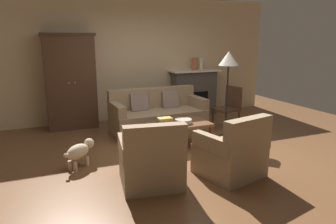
{
  "coord_description": "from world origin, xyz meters",
  "views": [
    {
      "loc": [
        -2.0,
        -4.56,
        1.86
      ],
      "look_at": [
        0.14,
        0.59,
        0.55
      ],
      "focal_mm": 33.29,
      "sensor_mm": 36.0,
      "label": 1
    }
  ],
  "objects_px": {
    "book_stack": "(165,121)",
    "dog": "(80,151)",
    "armchair_near_right": "(232,154)",
    "fruit_bowl": "(183,121)",
    "floor_lamp": "(228,64)",
    "armchair_near_left": "(151,162)",
    "mantel_vase_cream": "(201,64)",
    "fireplace": "(194,92)",
    "coffee_table": "(179,126)",
    "couch": "(158,116)",
    "side_chair_wooden": "(229,105)",
    "armoire": "(70,81)",
    "mantel_vase_terracotta": "(195,64)"
  },
  "relations": [
    {
      "from": "couch",
      "to": "mantel_vase_terracotta",
      "type": "bearing_deg",
      "value": 36.59
    },
    {
      "from": "floor_lamp",
      "to": "dog",
      "type": "height_order",
      "value": "floor_lamp"
    },
    {
      "from": "fruit_bowl",
      "to": "couch",
      "type": "bearing_deg",
      "value": 94.2
    },
    {
      "from": "book_stack",
      "to": "floor_lamp",
      "type": "distance_m",
      "value": 1.61
    },
    {
      "from": "fireplace",
      "to": "armchair_near_left",
      "type": "height_order",
      "value": "fireplace"
    },
    {
      "from": "fireplace",
      "to": "fruit_bowl",
      "type": "height_order",
      "value": "fireplace"
    },
    {
      "from": "couch",
      "to": "mantel_vase_terracotta",
      "type": "relative_size",
      "value": 6.75
    },
    {
      "from": "couch",
      "to": "book_stack",
      "type": "xyz_separation_m",
      "value": [
        -0.25,
        -1.02,
        0.16
      ]
    },
    {
      "from": "armoire",
      "to": "floor_lamp",
      "type": "xyz_separation_m",
      "value": [
        2.64,
        -1.88,
        0.43
      ]
    },
    {
      "from": "fruit_bowl",
      "to": "mantel_vase_terracotta",
      "type": "xyz_separation_m",
      "value": [
        1.28,
        2.08,
        0.81
      ]
    },
    {
      "from": "dog",
      "to": "armchair_near_right",
      "type": "bearing_deg",
      "value": -30.09
    },
    {
      "from": "armchair_near_right",
      "to": "fruit_bowl",
      "type": "bearing_deg",
      "value": 94.05
    },
    {
      "from": "fruit_bowl",
      "to": "armchair_near_left",
      "type": "height_order",
      "value": "armchair_near_left"
    },
    {
      "from": "mantel_vase_cream",
      "to": "dog",
      "type": "distance_m",
      "value": 4.15
    },
    {
      "from": "book_stack",
      "to": "coffee_table",
      "type": "bearing_deg",
      "value": -2.83
    },
    {
      "from": "couch",
      "to": "coffee_table",
      "type": "height_order",
      "value": "couch"
    },
    {
      "from": "book_stack",
      "to": "dog",
      "type": "distance_m",
      "value": 1.53
    },
    {
      "from": "fireplace",
      "to": "dog",
      "type": "height_order",
      "value": "fireplace"
    },
    {
      "from": "coffee_table",
      "to": "book_stack",
      "type": "relative_size",
      "value": 4.37
    },
    {
      "from": "fruit_bowl",
      "to": "book_stack",
      "type": "relative_size",
      "value": 1.17
    },
    {
      "from": "armchair_near_left",
      "to": "coffee_table",
      "type": "bearing_deg",
      "value": 52.47
    },
    {
      "from": "couch",
      "to": "dog",
      "type": "relative_size",
      "value": 4.06
    },
    {
      "from": "couch",
      "to": "mantel_vase_cream",
      "type": "xyz_separation_m",
      "value": [
        1.54,
        1.01,
        0.95
      ]
    },
    {
      "from": "mantel_vase_cream",
      "to": "dog",
      "type": "height_order",
      "value": "mantel_vase_cream"
    },
    {
      "from": "book_stack",
      "to": "floor_lamp",
      "type": "bearing_deg",
      "value": 4.1
    },
    {
      "from": "book_stack",
      "to": "armchair_near_left",
      "type": "height_order",
      "value": "armchair_near_left"
    },
    {
      "from": "fruit_bowl",
      "to": "armchair_near_right",
      "type": "xyz_separation_m",
      "value": [
        0.1,
        -1.37,
        -0.14
      ]
    },
    {
      "from": "fireplace",
      "to": "mantel_vase_cream",
      "type": "distance_m",
      "value": 0.72
    },
    {
      "from": "armchair_near_left",
      "to": "mantel_vase_cream",
      "type": "bearing_deg",
      "value": 52.92
    },
    {
      "from": "armoire",
      "to": "armchair_near_right",
      "type": "xyz_separation_m",
      "value": [
        1.77,
        -3.39,
        -0.68
      ]
    },
    {
      "from": "side_chair_wooden",
      "to": "couch",
      "type": "bearing_deg",
      "value": 163.22
    },
    {
      "from": "mantel_vase_cream",
      "to": "floor_lamp",
      "type": "relative_size",
      "value": 0.18
    },
    {
      "from": "fruit_bowl",
      "to": "mantel_vase_cream",
      "type": "xyz_separation_m",
      "value": [
        1.46,
        2.08,
        0.81
      ]
    },
    {
      "from": "coffee_table",
      "to": "book_stack",
      "type": "xyz_separation_m",
      "value": [
        -0.26,
        0.01,
        0.12
      ]
    },
    {
      "from": "floor_lamp",
      "to": "book_stack",
      "type": "bearing_deg",
      "value": -175.9
    },
    {
      "from": "armchair_near_left",
      "to": "floor_lamp",
      "type": "height_order",
      "value": "floor_lamp"
    },
    {
      "from": "armoire",
      "to": "mantel_vase_terracotta",
      "type": "xyz_separation_m",
      "value": [
        2.95,
        0.06,
        0.27
      ]
    },
    {
      "from": "mantel_vase_terracotta",
      "to": "armchair_near_left",
      "type": "relative_size",
      "value": 0.33
    },
    {
      "from": "armchair_near_left",
      "to": "dog",
      "type": "distance_m",
      "value": 1.23
    },
    {
      "from": "side_chair_wooden",
      "to": "coffee_table",
      "type": "bearing_deg",
      "value": -157.33
    },
    {
      "from": "mantel_vase_terracotta",
      "to": "dog",
      "type": "height_order",
      "value": "mantel_vase_terracotta"
    },
    {
      "from": "armoire",
      "to": "armchair_near_left",
      "type": "height_order",
      "value": "armoire"
    },
    {
      "from": "fireplace",
      "to": "coffee_table",
      "type": "xyz_separation_m",
      "value": [
        -1.35,
        -2.06,
        -0.2
      ]
    },
    {
      "from": "coffee_table",
      "to": "mantel_vase_terracotta",
      "type": "xyz_separation_m",
      "value": [
        1.35,
        2.04,
        0.9
      ]
    },
    {
      "from": "mantel_vase_terracotta",
      "to": "fruit_bowl",
      "type": "bearing_deg",
      "value": -121.57
    },
    {
      "from": "armoire",
      "to": "dog",
      "type": "bearing_deg",
      "value": -93.6
    },
    {
      "from": "fruit_bowl",
      "to": "armchair_near_right",
      "type": "height_order",
      "value": "armchair_near_right"
    },
    {
      "from": "floor_lamp",
      "to": "fireplace",
      "type": "bearing_deg",
      "value": 81.06
    },
    {
      "from": "fireplace",
      "to": "couch",
      "type": "xyz_separation_m",
      "value": [
        -1.36,
        -1.03,
        -0.25
      ]
    },
    {
      "from": "couch",
      "to": "mantel_vase_terracotta",
      "type": "xyz_separation_m",
      "value": [
        1.36,
        1.01,
        0.95
      ]
    }
  ]
}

